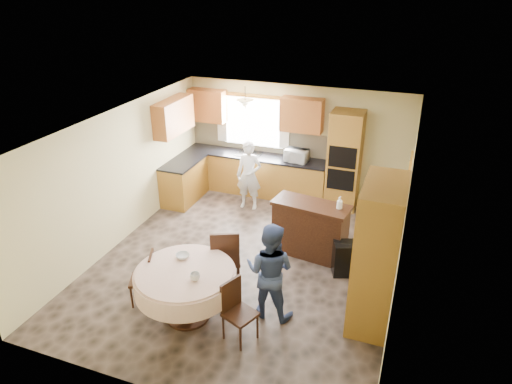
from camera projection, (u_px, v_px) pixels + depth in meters
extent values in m
cube|color=brown|center=(248.00, 261.00, 8.10)|extent=(5.00, 6.00, 0.01)
cube|color=white|center=(246.00, 125.00, 7.02)|extent=(5.00, 6.00, 0.01)
cube|color=#CBBF82|center=(296.00, 141.00, 10.09)|extent=(5.00, 0.02, 2.50)
cube|color=#CBBF82|center=(149.00, 311.00, 5.02)|extent=(5.00, 0.02, 2.50)
cube|color=#CBBF82|center=(120.00, 177.00, 8.33)|extent=(0.02, 6.00, 2.50)
cube|color=#CBBF82|center=(403.00, 223.00, 6.78)|extent=(0.02, 6.00, 2.50)
cube|color=white|center=(253.00, 122.00, 10.24)|extent=(1.40, 0.03, 1.10)
cube|color=white|center=(222.00, 117.00, 10.41)|extent=(0.22, 0.02, 1.15)
cube|color=white|center=(285.00, 124.00, 9.94)|extent=(0.22, 0.02, 1.15)
cube|color=gold|center=(255.00, 175.00, 10.46)|extent=(3.30, 0.60, 0.88)
cube|color=black|center=(255.00, 156.00, 10.26)|extent=(3.30, 0.64, 0.04)
cube|color=gold|center=(184.00, 181.00, 10.11)|extent=(0.60, 1.20, 0.88)
cube|color=black|center=(183.00, 162.00, 9.91)|extent=(0.64, 1.20, 0.04)
cube|color=tan|center=(260.00, 140.00, 10.38)|extent=(3.30, 0.02, 0.55)
cube|color=#CA7032|center=(208.00, 106.00, 10.31)|extent=(0.85, 0.33, 0.72)
cube|color=#CA7032|center=(302.00, 115.00, 9.62)|extent=(0.90, 0.33, 0.72)
cube|color=#CA7032|center=(174.00, 116.00, 9.52)|extent=(0.33, 1.20, 0.72)
cube|color=gold|center=(344.00, 161.00, 9.56)|extent=(0.66, 0.62, 2.12)
cube|color=black|center=(342.00, 157.00, 9.21)|extent=(0.56, 0.01, 0.45)
cube|color=black|center=(340.00, 180.00, 9.43)|extent=(0.56, 0.01, 0.45)
cone|color=beige|center=(245.00, 104.00, 9.61)|extent=(0.36, 0.36, 0.18)
cube|color=#3C1E10|center=(310.00, 231.00, 8.11)|extent=(1.40, 0.74, 0.96)
cube|color=black|center=(346.00, 258.00, 7.63)|extent=(0.51, 0.43, 0.60)
cube|color=gold|center=(377.00, 255.00, 6.32)|extent=(0.57, 1.14, 2.17)
cylinder|color=#3C1E10|center=(187.00, 296.00, 6.62)|extent=(0.21, 0.21, 0.76)
cylinder|color=#3C1E10|center=(188.00, 315.00, 6.78)|extent=(0.64, 0.64, 0.04)
cylinder|color=#F7ECCA|center=(185.00, 272.00, 6.44)|extent=(1.39, 1.39, 0.05)
cylinder|color=#F7ECCA|center=(185.00, 281.00, 6.50)|extent=(1.45, 1.45, 0.30)
cube|color=#3C1E10|center=(143.00, 280.00, 6.94)|extent=(0.48, 0.48, 0.04)
cube|color=#3C1E10|center=(152.00, 267.00, 6.84)|extent=(0.17, 0.34, 0.44)
cylinder|color=#3C1E10|center=(129.00, 295.00, 6.95)|extent=(0.03, 0.03, 0.38)
cylinder|color=#3C1E10|center=(147.00, 299.00, 6.85)|extent=(0.03, 0.03, 0.38)
cylinder|color=#3C1E10|center=(141.00, 283.00, 7.21)|extent=(0.03, 0.03, 0.38)
cylinder|color=#3C1E10|center=(158.00, 287.00, 7.11)|extent=(0.03, 0.03, 0.38)
cube|color=#3C1E10|center=(225.00, 258.00, 7.27)|extent=(0.62, 0.62, 0.06)
cube|color=#3C1E10|center=(225.00, 250.00, 6.95)|extent=(0.43, 0.23, 0.56)
cylinder|color=#3C1E10|center=(209.00, 276.00, 7.28)|extent=(0.04, 0.04, 0.48)
cylinder|color=#3C1E10|center=(232.00, 282.00, 7.15)|extent=(0.04, 0.04, 0.48)
cylinder|color=#3C1E10|center=(220.00, 263.00, 7.62)|extent=(0.04, 0.04, 0.48)
cylinder|color=#3C1E10|center=(242.00, 268.00, 7.49)|extent=(0.04, 0.04, 0.48)
cube|color=#3C1E10|center=(240.00, 315.00, 6.20)|extent=(0.51, 0.51, 0.05)
cube|color=#3C1E10|center=(231.00, 294.00, 6.20)|extent=(0.18, 0.36, 0.46)
cylinder|color=#3C1E10|center=(225.00, 332.00, 6.21)|extent=(0.03, 0.03, 0.40)
cylinder|color=#3C1E10|center=(247.00, 338.00, 6.10)|extent=(0.03, 0.03, 0.40)
cylinder|color=#3C1E10|center=(234.00, 316.00, 6.49)|extent=(0.03, 0.03, 0.40)
cylinder|color=#3C1E10|center=(256.00, 322.00, 6.39)|extent=(0.03, 0.03, 0.40)
cube|color=gold|center=(410.00, 168.00, 7.73)|extent=(0.05, 0.56, 0.46)
cube|color=silver|center=(408.00, 168.00, 7.74)|extent=(0.01, 0.46, 0.36)
imported|color=silver|center=(297.00, 156.00, 9.84)|extent=(0.52, 0.37, 0.27)
imported|color=silver|center=(249.00, 175.00, 9.65)|extent=(0.57, 0.40, 1.49)
imported|color=navy|center=(270.00, 271.00, 6.54)|extent=(0.75, 0.59, 1.51)
imported|color=#B2B2B2|center=(297.00, 203.00, 7.97)|extent=(0.28, 0.28, 0.06)
imported|color=silver|center=(340.00, 204.00, 7.69)|extent=(0.14, 0.14, 0.28)
imported|color=#B2B2B2|center=(195.00, 277.00, 6.21)|extent=(0.16, 0.16, 0.11)
imported|color=#B2B2B2|center=(183.00, 256.00, 6.70)|extent=(0.21, 0.21, 0.06)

